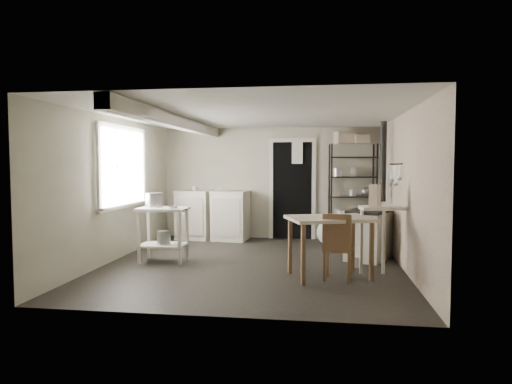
# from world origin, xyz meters

# --- Properties ---
(floor) EXTENTS (5.00, 5.00, 0.00)m
(floor) POSITION_xyz_m (0.00, 0.00, 0.00)
(floor) COLOR black
(floor) RESTS_ON ground
(ceiling) EXTENTS (5.00, 5.00, 0.00)m
(ceiling) POSITION_xyz_m (0.00, 0.00, 2.30)
(ceiling) COLOR beige
(ceiling) RESTS_ON wall_back
(wall_back) EXTENTS (4.50, 0.02, 2.30)m
(wall_back) POSITION_xyz_m (0.00, 2.50, 1.15)
(wall_back) COLOR #AFAB95
(wall_back) RESTS_ON ground
(wall_front) EXTENTS (4.50, 0.02, 2.30)m
(wall_front) POSITION_xyz_m (0.00, -2.50, 1.15)
(wall_front) COLOR #AFAB95
(wall_front) RESTS_ON ground
(wall_left) EXTENTS (0.02, 5.00, 2.30)m
(wall_left) POSITION_xyz_m (-2.25, 0.00, 1.15)
(wall_left) COLOR #AFAB95
(wall_left) RESTS_ON ground
(wall_right) EXTENTS (0.02, 5.00, 2.30)m
(wall_right) POSITION_xyz_m (2.25, 0.00, 1.15)
(wall_right) COLOR #AFAB95
(wall_right) RESTS_ON ground
(window) EXTENTS (0.12, 1.76, 1.28)m
(window) POSITION_xyz_m (-2.22, 0.20, 1.50)
(window) COLOR silver
(window) RESTS_ON wall_left
(doorway) EXTENTS (0.96, 0.10, 2.08)m
(doorway) POSITION_xyz_m (0.45, 2.47, 1.00)
(doorway) COLOR silver
(doorway) RESTS_ON ground
(ceiling_beam) EXTENTS (0.18, 5.00, 0.18)m
(ceiling_beam) POSITION_xyz_m (-1.20, 0.00, 2.20)
(ceiling_beam) COLOR silver
(ceiling_beam) RESTS_ON ceiling
(wallpaper_panel) EXTENTS (0.01, 5.00, 2.30)m
(wallpaper_panel) POSITION_xyz_m (2.24, 0.00, 1.15)
(wallpaper_panel) COLOR beige
(wallpaper_panel) RESTS_ON wall_right
(utensil_rail) EXTENTS (0.06, 1.20, 0.44)m
(utensil_rail) POSITION_xyz_m (2.19, 0.60, 1.55)
(utensil_rail) COLOR #ADADB0
(utensil_rail) RESTS_ON wall_right
(prep_table) EXTENTS (0.77, 0.56, 0.86)m
(prep_table) POSITION_xyz_m (-1.43, -0.06, 0.40)
(prep_table) COLOR silver
(prep_table) RESTS_ON ground
(stockpot) EXTENTS (0.36, 0.36, 0.30)m
(stockpot) POSITION_xyz_m (-1.60, 0.01, 0.94)
(stockpot) COLOR #ADADB0
(stockpot) RESTS_ON prep_table
(saucepan) EXTENTS (0.19, 0.19, 0.09)m
(saucepan) POSITION_xyz_m (-1.25, -0.15, 0.85)
(saucepan) COLOR #ADADB0
(saucepan) RESTS_ON prep_table
(bucket) EXTENTS (0.22, 0.22, 0.23)m
(bucket) POSITION_xyz_m (-1.41, -0.10, 0.39)
(bucket) COLOR #ADADB0
(bucket) RESTS_ON prep_table
(base_cabinets) EXTENTS (1.57, 0.77, 1.00)m
(base_cabinets) POSITION_xyz_m (-1.17, 2.18, 0.46)
(base_cabinets) COLOR beige
(base_cabinets) RESTS_ON ground
(mixing_bowl) EXTENTS (0.31, 0.31, 0.06)m
(mixing_bowl) POSITION_xyz_m (-1.04, 2.10, 0.95)
(mixing_bowl) COLOR silver
(mixing_bowl) RESTS_ON base_cabinets
(counter_cup) EXTENTS (0.14, 0.14, 0.09)m
(counter_cup) POSITION_xyz_m (-1.52, 2.10, 0.97)
(counter_cup) COLOR silver
(counter_cup) RESTS_ON base_cabinets
(shelf_rack) EXTENTS (0.96, 0.46, 1.95)m
(shelf_rack) POSITION_xyz_m (1.66, 2.26, 0.95)
(shelf_rack) COLOR black
(shelf_rack) RESTS_ON ground
(shelf_jar) EXTENTS (0.09, 0.09, 0.17)m
(shelf_jar) POSITION_xyz_m (1.41, 2.23, 1.36)
(shelf_jar) COLOR silver
(shelf_jar) RESTS_ON shelf_rack
(storage_box_a) EXTENTS (0.42, 0.39, 0.24)m
(storage_box_a) POSITION_xyz_m (1.49, 2.26, 2.01)
(storage_box_a) COLOR beige
(storage_box_a) RESTS_ON shelf_rack
(storage_box_b) EXTENTS (0.32, 0.30, 0.17)m
(storage_box_b) POSITION_xyz_m (1.81, 2.24, 1.99)
(storage_box_b) COLOR beige
(storage_box_b) RESTS_ON shelf_rack
(stove) EXTENTS (0.94, 1.17, 0.81)m
(stove) POSITION_xyz_m (1.84, 0.69, 0.44)
(stove) COLOR beige
(stove) RESTS_ON ground
(stovepipe) EXTENTS (0.13, 0.13, 1.52)m
(stovepipe) POSITION_xyz_m (2.09, 1.12, 1.59)
(stovepipe) COLOR black
(stovepipe) RESTS_ON stove
(side_ledge) EXTENTS (0.66, 0.42, 0.96)m
(side_ledge) POSITION_xyz_m (1.89, -0.39, 0.43)
(side_ledge) COLOR silver
(side_ledge) RESTS_ON ground
(oats_box) EXTENTS (0.18, 0.23, 0.31)m
(oats_box) POSITION_xyz_m (1.79, -0.37, 1.01)
(oats_box) COLOR beige
(oats_box) RESTS_ON side_ledge
(work_table) EXTENTS (1.29, 1.09, 0.83)m
(work_table) POSITION_xyz_m (1.16, -0.70, 0.38)
(work_table) COLOR beige
(work_table) RESTS_ON ground
(table_cup) EXTENTS (0.10, 0.10, 0.09)m
(table_cup) POSITION_xyz_m (1.30, -0.78, 0.80)
(table_cup) COLOR silver
(table_cup) RESTS_ON work_table
(chair) EXTENTS (0.43, 0.45, 0.90)m
(chair) POSITION_xyz_m (1.27, -0.83, 0.48)
(chair) COLOR brown
(chair) RESTS_ON ground
(flour_sack) EXTENTS (0.45, 0.41, 0.45)m
(flour_sack) POSITION_xyz_m (1.15, 1.94, 0.24)
(flour_sack) COLOR silver
(flour_sack) RESTS_ON ground
(floor_crock) EXTENTS (0.15, 0.15, 0.14)m
(floor_crock) POSITION_xyz_m (1.56, -0.02, 0.07)
(floor_crock) COLOR silver
(floor_crock) RESTS_ON ground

